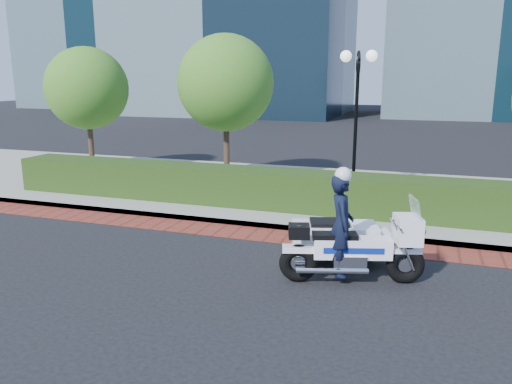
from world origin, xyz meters
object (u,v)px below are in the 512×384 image
(tree_b, at_px, (226,83))
(police_motorcycle, at_px, (344,237))
(lamppost, at_px, (357,102))
(tree_a, at_px, (87,89))

(tree_b, distance_m, police_motorcycle, 8.92)
(lamppost, relative_size, tree_b, 0.86)
(lamppost, bearing_deg, police_motorcycle, -83.80)
(lamppost, relative_size, tree_a, 0.92)
(lamppost, distance_m, police_motorcycle, 5.96)
(lamppost, xyz_separation_m, police_motorcycle, (0.60, -5.50, -2.23))
(tree_b, relative_size, police_motorcycle, 1.85)
(tree_a, xyz_separation_m, tree_b, (5.50, 0.00, 0.21))
(tree_a, xyz_separation_m, police_motorcycle, (10.60, -6.80, -2.50))
(tree_b, bearing_deg, police_motorcycle, -53.13)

